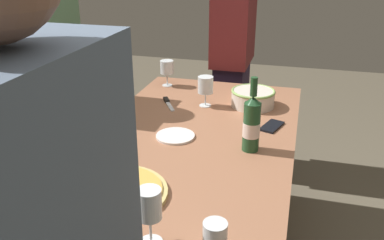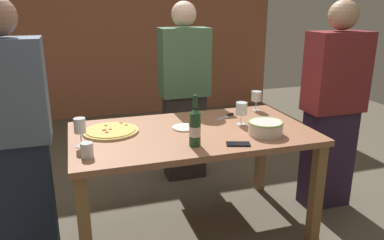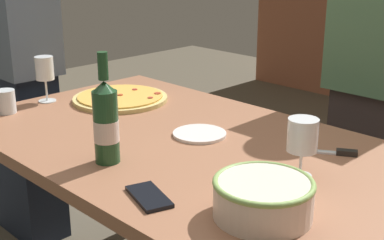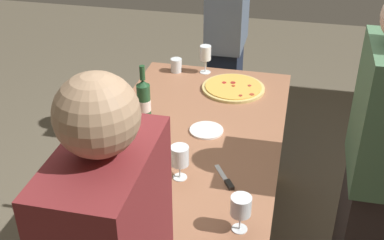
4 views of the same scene
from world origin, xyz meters
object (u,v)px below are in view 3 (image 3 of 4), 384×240
at_px(side_plate, 200,134).
at_px(pizza_knife, 334,152).
at_px(dining_table, 192,171).
at_px(pizza, 120,98).
at_px(wine_glass_near_pizza, 303,136).
at_px(cup_amber, 6,102).
at_px(serving_bowl, 263,197).
at_px(wine_bottle, 106,122).
at_px(person_guest_right, 16,67).
at_px(cell_phone, 149,197).
at_px(wine_glass_by_bottle, 45,71).

relative_size(side_plate, pizza_knife, 1.00).
height_order(dining_table, pizza, pizza).
xyz_separation_m(wine_glass_near_pizza, cup_amber, (-1.07, -0.29, -0.07)).
height_order(cup_amber, pizza_knife, cup_amber).
bearing_deg(pizza, serving_bowl, -19.48).
bearing_deg(side_plate, wine_bottle, -95.63).
height_order(pizza, person_guest_right, person_guest_right).
bearing_deg(cell_phone, pizza_knife, -178.09).
height_order(dining_table, cup_amber, cup_amber).
relative_size(cup_amber, cell_phone, 0.59).
relative_size(cup_amber, side_plate, 0.50).
relative_size(pizza, wine_glass_near_pizza, 2.29).
distance_m(wine_glass_near_pizza, cell_phone, 0.42).
bearing_deg(dining_table, person_guest_right, -179.71).
height_order(wine_glass_near_pizza, cup_amber, wine_glass_near_pizza).
distance_m(side_plate, pizza_knife, 0.42).
relative_size(serving_bowl, wine_glass_near_pizza, 1.43).
bearing_deg(person_guest_right, cell_phone, -14.72).
bearing_deg(person_guest_right, side_plate, 3.65).
bearing_deg(dining_table, wine_glass_by_bottle, -173.85).
height_order(wine_glass_near_pizza, side_plate, wine_glass_near_pizza).
xyz_separation_m(cell_phone, person_guest_right, (-1.28, 0.33, 0.06)).
height_order(dining_table, wine_glass_by_bottle, wine_glass_by_bottle).
height_order(side_plate, pizza_knife, pizza_knife).
relative_size(cell_phone, pizza_knife, 0.84).
xyz_separation_m(wine_bottle, side_plate, (0.03, 0.34, -0.11)).
bearing_deg(dining_table, pizza, 166.15).
bearing_deg(pizza, cup_amber, -113.36).
distance_m(wine_bottle, person_guest_right, 1.06).
bearing_deg(side_plate, wine_glass_by_bottle, -168.06).
bearing_deg(dining_table, side_plate, 116.36).
bearing_deg(serving_bowl, side_plate, 149.37).
bearing_deg(cell_phone, person_guest_right, -86.30).
xyz_separation_m(pizza, side_plate, (0.49, -0.06, -0.01)).
bearing_deg(wine_glass_by_bottle, pizza, 46.99).
bearing_deg(wine_glass_near_pizza, cup_amber, -164.89).
bearing_deg(wine_glass_near_pizza, dining_table, -175.36).
xyz_separation_m(serving_bowl, wine_glass_near_pizza, (-0.06, 0.24, 0.06)).
height_order(dining_table, wine_glass_near_pizza, wine_glass_near_pizza).
relative_size(dining_table, pizza, 4.35).
relative_size(pizza, cup_amber, 4.31).
distance_m(wine_glass_near_pizza, side_plate, 0.42).
relative_size(dining_table, serving_bowl, 6.96).
distance_m(wine_bottle, pizza_knife, 0.66).
height_order(pizza, wine_glass_near_pizza, wine_glass_near_pizza).
height_order(serving_bowl, wine_glass_by_bottle, wine_glass_by_bottle).
bearing_deg(cell_phone, side_plate, -132.99).
bearing_deg(dining_table, cell_phone, -60.63).
bearing_deg(wine_bottle, cell_phone, -14.58).
bearing_deg(pizza_knife, pizza, -173.33).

